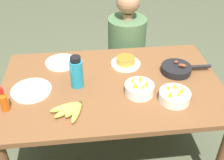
{
  "coord_description": "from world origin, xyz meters",
  "views": [
    {
      "loc": [
        -0.17,
        -1.52,
        1.83
      ],
      "look_at": [
        0.0,
        0.0,
        0.74
      ],
      "focal_mm": 45.0,
      "sensor_mm": 36.0,
      "label": 1
    }
  ],
  "objects_px": {
    "skillet": "(177,69)",
    "hot_sauce_bottle": "(4,100)",
    "person_figure": "(126,60)",
    "fruit_bowl_mango": "(139,89)",
    "fruit_bowl_citrus": "(175,96)",
    "water_bottle": "(76,72)",
    "empty_plate_far_left": "(61,62)",
    "frittata_plate_center": "(126,62)",
    "empty_plate_near_front": "(31,90)",
    "banana_bunch": "(71,109)"
  },
  "relations": [
    {
      "from": "skillet",
      "to": "fruit_bowl_citrus",
      "type": "relative_size",
      "value": 1.86
    },
    {
      "from": "empty_plate_far_left",
      "to": "person_figure",
      "type": "height_order",
      "value": "person_figure"
    },
    {
      "from": "fruit_bowl_citrus",
      "to": "person_figure",
      "type": "distance_m",
      "value": 0.98
    },
    {
      "from": "frittata_plate_center",
      "to": "fruit_bowl_citrus",
      "type": "height_order",
      "value": "fruit_bowl_citrus"
    },
    {
      "from": "skillet",
      "to": "fruit_bowl_mango",
      "type": "bearing_deg",
      "value": -144.95
    },
    {
      "from": "skillet",
      "to": "empty_plate_far_left",
      "type": "height_order",
      "value": "skillet"
    },
    {
      "from": "banana_bunch",
      "to": "hot_sauce_bottle",
      "type": "bearing_deg",
      "value": 169.89
    },
    {
      "from": "skillet",
      "to": "fruit_bowl_mango",
      "type": "height_order",
      "value": "fruit_bowl_mango"
    },
    {
      "from": "fruit_bowl_citrus",
      "to": "person_figure",
      "type": "xyz_separation_m",
      "value": [
        -0.15,
        0.92,
        -0.29
      ]
    },
    {
      "from": "water_bottle",
      "to": "hot_sauce_bottle",
      "type": "xyz_separation_m",
      "value": [
        -0.43,
        -0.19,
        -0.04
      ]
    },
    {
      "from": "empty_plate_far_left",
      "to": "frittata_plate_center",
      "type": "bearing_deg",
      "value": -8.9
    },
    {
      "from": "skillet",
      "to": "hot_sauce_bottle",
      "type": "xyz_separation_m",
      "value": [
        -1.14,
        -0.27,
        0.04
      ]
    },
    {
      "from": "empty_plate_near_front",
      "to": "hot_sauce_bottle",
      "type": "distance_m",
      "value": 0.22
    },
    {
      "from": "water_bottle",
      "to": "banana_bunch",
      "type": "bearing_deg",
      "value": -99.39
    },
    {
      "from": "banana_bunch",
      "to": "fruit_bowl_citrus",
      "type": "bearing_deg",
      "value": 3.17
    },
    {
      "from": "hot_sauce_bottle",
      "to": "person_figure",
      "type": "height_order",
      "value": "person_figure"
    },
    {
      "from": "empty_plate_near_front",
      "to": "frittata_plate_center",
      "type": "bearing_deg",
      "value": 20.69
    },
    {
      "from": "skillet",
      "to": "water_bottle",
      "type": "bearing_deg",
      "value": -172.23
    },
    {
      "from": "skillet",
      "to": "person_figure",
      "type": "height_order",
      "value": "person_figure"
    },
    {
      "from": "person_figure",
      "to": "fruit_bowl_citrus",
      "type": "bearing_deg",
      "value": -80.7
    },
    {
      "from": "banana_bunch",
      "to": "empty_plate_far_left",
      "type": "distance_m",
      "value": 0.56
    },
    {
      "from": "skillet",
      "to": "empty_plate_near_front",
      "type": "bearing_deg",
      "value": -172.35
    },
    {
      "from": "skillet",
      "to": "empty_plate_near_front",
      "type": "distance_m",
      "value": 1.01
    },
    {
      "from": "banana_bunch",
      "to": "person_figure",
      "type": "height_order",
      "value": "person_figure"
    },
    {
      "from": "skillet",
      "to": "water_bottle",
      "type": "xyz_separation_m",
      "value": [
        -0.71,
        -0.08,
        0.08
      ]
    },
    {
      "from": "fruit_bowl_citrus",
      "to": "empty_plate_far_left",
      "type": "bearing_deg",
      "value": 144.05
    },
    {
      "from": "hot_sauce_bottle",
      "to": "water_bottle",
      "type": "bearing_deg",
      "value": 23.98
    },
    {
      "from": "banana_bunch",
      "to": "fruit_bowl_citrus",
      "type": "distance_m",
      "value": 0.64
    },
    {
      "from": "banana_bunch",
      "to": "empty_plate_near_front",
      "type": "bearing_deg",
      "value": 138.21
    },
    {
      "from": "empty_plate_near_front",
      "to": "fruit_bowl_citrus",
      "type": "bearing_deg",
      "value": -12.22
    },
    {
      "from": "water_bottle",
      "to": "hot_sauce_bottle",
      "type": "height_order",
      "value": "water_bottle"
    },
    {
      "from": "fruit_bowl_mango",
      "to": "fruit_bowl_citrus",
      "type": "distance_m",
      "value": 0.22
    },
    {
      "from": "empty_plate_near_front",
      "to": "fruit_bowl_mango",
      "type": "distance_m",
      "value": 0.7
    },
    {
      "from": "fruit_bowl_mango",
      "to": "banana_bunch",
      "type": "bearing_deg",
      "value": -163.38
    },
    {
      "from": "skillet",
      "to": "empty_plate_near_front",
      "type": "xyz_separation_m",
      "value": [
        -1.01,
        -0.11,
        -0.02
      ]
    },
    {
      "from": "empty_plate_near_front",
      "to": "fruit_bowl_mango",
      "type": "height_order",
      "value": "fruit_bowl_mango"
    },
    {
      "from": "person_figure",
      "to": "fruit_bowl_mango",
      "type": "bearing_deg",
      "value": -93.65
    },
    {
      "from": "frittata_plate_center",
      "to": "empty_plate_far_left",
      "type": "xyz_separation_m",
      "value": [
        -0.48,
        0.07,
        -0.02
      ]
    },
    {
      "from": "person_figure",
      "to": "water_bottle",
      "type": "bearing_deg",
      "value": -122.68
    },
    {
      "from": "frittata_plate_center",
      "to": "skillet",
      "type": "bearing_deg",
      "value": -21.57
    },
    {
      "from": "empty_plate_near_front",
      "to": "water_bottle",
      "type": "distance_m",
      "value": 0.32
    },
    {
      "from": "empty_plate_far_left",
      "to": "fruit_bowl_mango",
      "type": "height_order",
      "value": "fruit_bowl_mango"
    },
    {
      "from": "frittata_plate_center",
      "to": "banana_bunch",
      "type": "bearing_deg",
      "value": -130.04
    },
    {
      "from": "skillet",
      "to": "empty_plate_far_left",
      "type": "relative_size",
      "value": 1.51
    },
    {
      "from": "empty_plate_near_front",
      "to": "water_bottle",
      "type": "xyz_separation_m",
      "value": [
        0.3,
        0.03,
        0.1
      ]
    },
    {
      "from": "water_bottle",
      "to": "person_figure",
      "type": "height_order",
      "value": "person_figure"
    },
    {
      "from": "frittata_plate_center",
      "to": "water_bottle",
      "type": "distance_m",
      "value": 0.43
    },
    {
      "from": "skillet",
      "to": "hot_sauce_bottle",
      "type": "distance_m",
      "value": 1.17
    },
    {
      "from": "fruit_bowl_citrus",
      "to": "water_bottle",
      "type": "height_order",
      "value": "water_bottle"
    },
    {
      "from": "frittata_plate_center",
      "to": "fruit_bowl_citrus",
      "type": "xyz_separation_m",
      "value": [
        0.24,
        -0.44,
        0.01
      ]
    }
  ]
}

